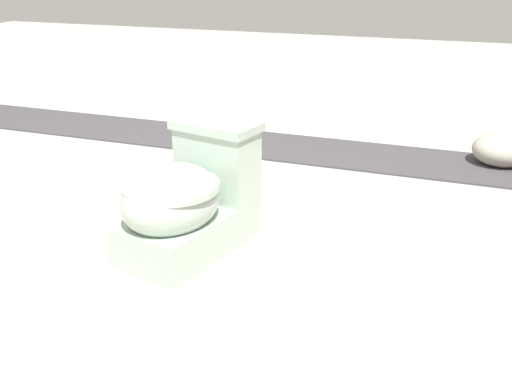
# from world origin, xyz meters

# --- Properties ---
(ground_plane) EXTENTS (14.00, 14.00, 0.00)m
(ground_plane) POSITION_xyz_m (0.00, 0.00, 0.00)
(ground_plane) COLOR #B7B2A8
(gravel_strip) EXTENTS (0.56, 8.00, 0.01)m
(gravel_strip) POSITION_xyz_m (-1.31, 0.50, 0.01)
(gravel_strip) COLOR #423F44
(gravel_strip) RESTS_ON ground
(toilet) EXTENTS (0.69, 0.50, 0.52)m
(toilet) POSITION_xyz_m (0.18, 0.20, 0.22)
(toilet) COLOR #B2C6B7
(toilet) RESTS_ON ground
(boulder_near) EXTENTS (0.42, 0.43, 0.20)m
(boulder_near) POSITION_xyz_m (-1.43, 1.43, 0.10)
(boulder_near) COLOR #ADA899
(boulder_near) RESTS_ON ground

